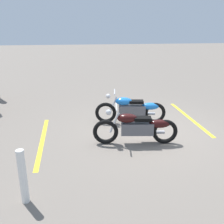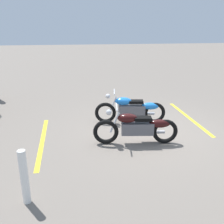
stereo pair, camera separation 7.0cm
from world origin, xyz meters
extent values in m
plane|color=slate|center=(0.00, 0.00, 0.00)|extent=(60.00, 60.00, 0.00)
torus|color=black|center=(1.18, -0.84, 0.34)|extent=(0.68, 0.20, 0.67)
torus|color=black|center=(-0.36, -0.64, 0.34)|extent=(0.68, 0.20, 0.67)
cube|color=#59595E|center=(0.36, -0.74, 0.42)|extent=(0.86, 0.33, 0.32)
ellipsoid|color=blue|center=(0.63, -0.77, 0.72)|extent=(0.55, 0.35, 0.24)
ellipsoid|color=blue|center=(-0.21, -0.66, 0.56)|extent=(0.59, 0.31, 0.22)
cube|color=black|center=(0.23, -0.72, 0.70)|extent=(0.47, 0.30, 0.09)
cylinder|color=silver|center=(0.95, -0.81, 0.60)|extent=(0.27, 0.09, 0.56)
cylinder|color=silver|center=(0.90, -0.81, 1.02)|extent=(0.12, 0.62, 0.04)
sphere|color=silver|center=(1.10, -0.83, 0.88)|extent=(0.15, 0.15, 0.15)
cylinder|color=silver|center=(-0.06, -0.82, 0.26)|extent=(0.71, 0.18, 0.09)
torus|color=black|center=(1.33, 0.66, 0.34)|extent=(0.68, 0.18, 0.67)
torus|color=black|center=(-0.22, 0.83, 0.34)|extent=(0.68, 0.18, 0.67)
cube|color=#59595E|center=(0.51, 0.75, 0.42)|extent=(0.86, 0.31, 0.32)
ellipsoid|color=black|center=(0.78, 0.72, 0.72)|extent=(0.55, 0.34, 0.24)
ellipsoid|color=black|center=(-0.06, 0.81, 0.56)|extent=(0.58, 0.30, 0.22)
cube|color=black|center=(0.38, 0.76, 0.70)|extent=(0.46, 0.29, 0.09)
cylinder|color=silver|center=(1.10, 0.68, 0.60)|extent=(0.27, 0.09, 0.56)
cylinder|color=silver|center=(1.05, 0.69, 1.02)|extent=(0.10, 0.62, 0.04)
sphere|color=silver|center=(1.25, 0.67, 0.88)|extent=(0.15, 0.15, 0.15)
cylinder|color=silver|center=(0.09, 0.65, 0.26)|extent=(0.71, 0.17, 0.09)
cylinder|color=white|center=(3.00, 2.84, 0.52)|extent=(0.14, 0.14, 1.04)
cube|color=yellow|center=(-1.66, -0.91, 0.00)|extent=(0.24, 3.20, 0.01)
cube|color=yellow|center=(3.03, 0.29, 0.00)|extent=(0.24, 3.20, 0.01)
camera|label=1|loc=(1.92, 6.92, 3.09)|focal=41.88mm
camera|label=2|loc=(1.99, 6.91, 3.09)|focal=41.88mm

